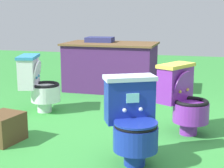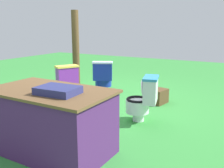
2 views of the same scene
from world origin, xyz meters
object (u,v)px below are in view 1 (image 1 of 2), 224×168
toilet_white (38,83)px  toilet_purple (184,98)px  toilet_blue (133,120)px  small_crate (3,128)px  vendor_table (111,66)px

toilet_white → toilet_purple: same height
toilet_blue → small_crate: size_ratio=2.01×
toilet_white → vendor_table: bearing=144.6°
toilet_blue → toilet_purple: size_ratio=1.00×
vendor_table → toilet_purple: bearing=-54.9°
toilet_purple → small_crate: (-1.69, -0.72, -0.23)m
toilet_white → toilet_purple: 1.86m
toilet_white → small_crate: toilet_white is taller
toilet_blue → vendor_table: size_ratio=0.49×
toilet_blue → toilet_white: bearing=-66.1°
toilet_blue → toilet_purple: 0.93m
toilet_white → toilet_purple: bearing=64.9°
toilet_blue → vendor_table: bearing=-98.3°
toilet_purple → vendor_table: bearing=-115.9°
toilet_purple → toilet_blue: bearing=5.6°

